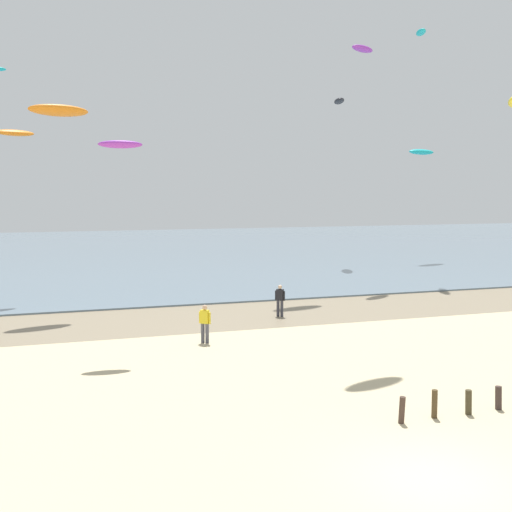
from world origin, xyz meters
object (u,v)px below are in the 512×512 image
(person_by_waterline, at_px, (205,323))
(kite_aloft_1, at_px, (339,101))
(kite_aloft_0, at_px, (362,49))
(kite_aloft_8, at_px, (15,133))
(kite_aloft_6, at_px, (59,110))
(person_nearest_camera, at_px, (280,300))
(kite_aloft_5, at_px, (421,152))
(kite_aloft_3, at_px, (120,144))
(kite_aloft_7, at_px, (421,32))

(person_by_waterline, xyz_separation_m, kite_aloft_1, (18.21, 25.38, 13.77))
(kite_aloft_0, height_order, kite_aloft_1, kite_aloft_0)
(kite_aloft_0, xyz_separation_m, kite_aloft_8, (-23.37, -0.62, -6.59))
(person_by_waterline, bearing_deg, kite_aloft_6, 121.53)
(person_nearest_camera, xyz_separation_m, person_by_waterline, (-5.15, -4.50, 0.00))
(person_by_waterline, bearing_deg, kite_aloft_8, 120.79)
(person_nearest_camera, xyz_separation_m, kite_aloft_8, (-13.54, 9.58, 9.26))
(kite_aloft_5, height_order, kite_aloft_8, kite_aloft_5)
(kite_aloft_1, relative_size, kite_aloft_6, 0.86)
(person_nearest_camera, xyz_separation_m, kite_aloft_3, (-8.65, -4.48, 7.70))
(kite_aloft_3, xyz_separation_m, kite_aloft_6, (-2.34, 9.50, 2.42))
(person_nearest_camera, bearing_deg, person_by_waterline, -138.84)
(person_nearest_camera, distance_m, person_by_waterline, 6.84)
(kite_aloft_7, xyz_separation_m, kite_aloft_8, (-28.82, -1.78, -8.40))
(kite_aloft_5, distance_m, kite_aloft_6, 36.23)
(person_nearest_camera, relative_size, kite_aloft_8, 0.73)
(person_nearest_camera, relative_size, kite_aloft_7, 0.86)
(kite_aloft_0, xyz_separation_m, kite_aloft_5, (11.76, 10.65, -6.43))
(person_nearest_camera, height_order, kite_aloft_5, kite_aloft_5)
(person_by_waterline, height_order, kite_aloft_7, kite_aloft_7)
(kite_aloft_6, bearing_deg, person_nearest_camera, -40.55)
(person_nearest_camera, height_order, kite_aloft_3, kite_aloft_3)
(person_nearest_camera, xyz_separation_m, kite_aloft_6, (-10.99, 5.02, 10.13))
(kite_aloft_3, bearing_deg, kite_aloft_5, 43.12)
(kite_aloft_0, bearing_deg, person_nearest_camera, -163.93)
(kite_aloft_7, bearing_deg, kite_aloft_6, 125.58)
(kite_aloft_0, distance_m, kite_aloft_3, 24.96)
(kite_aloft_0, bearing_deg, person_by_waterline, -165.52)
(kite_aloft_6, distance_m, kite_aloft_8, 5.30)
(person_nearest_camera, distance_m, kite_aloft_7, 25.97)
(kite_aloft_0, height_order, kite_aloft_5, kite_aloft_0)
(kite_aloft_7, bearing_deg, kite_aloft_1, 35.11)
(person_nearest_camera, xyz_separation_m, kite_aloft_5, (21.60, 20.85, 9.42))
(kite_aloft_1, bearing_deg, kite_aloft_6, 146.14)
(kite_aloft_3, bearing_deg, kite_aloft_6, 107.03)
(kite_aloft_0, bearing_deg, kite_aloft_3, -171.51)
(kite_aloft_6, bearing_deg, kite_aloft_1, 17.40)
(kite_aloft_1, height_order, kite_aloft_7, kite_aloft_7)
(kite_aloft_1, height_order, kite_aloft_6, kite_aloft_1)
(person_nearest_camera, bearing_deg, kite_aloft_7, 36.63)
(person_nearest_camera, relative_size, kite_aloft_0, 0.71)
(person_by_waterline, relative_size, kite_aloft_5, 0.53)
(kite_aloft_1, bearing_deg, kite_aloft_0, -174.09)
(person_by_waterline, bearing_deg, kite_aloft_1, 54.34)
(kite_aloft_5, distance_m, kite_aloft_8, 36.90)
(kite_aloft_3, distance_m, kite_aloft_5, 39.49)
(kite_aloft_7, bearing_deg, kite_aloft_0, 124.06)
(person_nearest_camera, xyz_separation_m, kite_aloft_0, (9.83, 10.20, 15.85))
(kite_aloft_1, bearing_deg, kite_aloft_8, 135.75)
(person_nearest_camera, distance_m, kite_aloft_8, 19.00)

